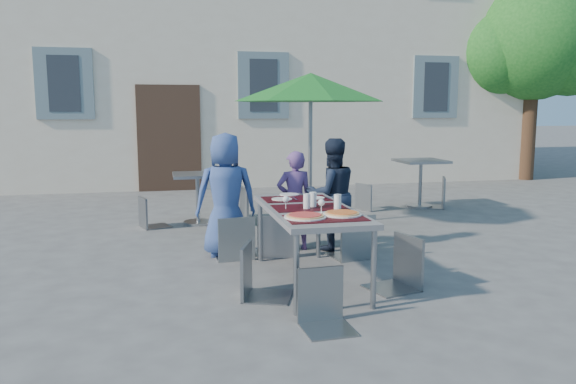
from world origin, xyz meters
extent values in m
plane|color=#47484A|center=(0.00, 0.00, 0.00)|extent=(90.00, 90.00, 0.00)
cube|color=beige|center=(0.00, 11.50, 3.50)|extent=(13.00, 8.00, 7.00)
cube|color=#3A261C|center=(-2.00, 7.47, 1.10)|extent=(1.30, 0.06, 2.20)
cube|color=slate|center=(-4.00, 7.47, 2.20)|extent=(1.10, 0.06, 1.40)
cube|color=#262B33|center=(-4.00, 7.45, 2.20)|extent=(0.60, 0.04, 1.10)
cube|color=slate|center=(0.00, 7.47, 2.20)|extent=(1.10, 0.06, 1.40)
cube|color=#262B33|center=(0.00, 7.45, 2.20)|extent=(0.60, 0.04, 1.10)
cube|color=slate|center=(4.00, 7.47, 2.20)|extent=(1.10, 0.06, 1.40)
cube|color=#262B33|center=(4.00, 7.45, 2.20)|extent=(0.60, 0.04, 1.10)
cylinder|color=#3F291B|center=(6.50, 7.50, 1.40)|extent=(0.36, 0.36, 2.80)
sphere|color=#16541B|center=(6.50, 7.50, 3.30)|extent=(2.80, 2.80, 2.80)
sphere|color=#16541B|center=(5.70, 7.80, 3.00)|extent=(2.00, 2.00, 2.00)
sphere|color=#16541B|center=(7.20, 7.10, 3.10)|extent=(2.20, 2.20, 2.20)
sphere|color=#16541B|center=(6.70, 8.10, 3.80)|extent=(1.80, 1.80, 1.80)
cube|color=#4B4A4F|center=(-0.77, 0.73, 0.72)|extent=(0.80, 1.85, 0.05)
cylinder|color=gray|center=(-1.11, -0.13, 0.35)|extent=(0.05, 0.05, 0.70)
cylinder|color=gray|center=(-0.43, -0.13, 0.35)|extent=(0.05, 0.05, 0.70)
cylinder|color=gray|center=(-1.11, 1.60, 0.35)|extent=(0.05, 0.05, 0.70)
cylinder|color=gray|center=(-0.43, 1.60, 0.35)|extent=(0.05, 0.05, 0.70)
cube|color=black|center=(-0.77, 0.18, 0.75)|extent=(0.70, 0.42, 0.01)
cube|color=black|center=(-0.77, 0.73, 0.75)|extent=(0.70, 0.42, 0.01)
cube|color=black|center=(-0.77, 1.28, 0.75)|extent=(0.70, 0.42, 0.01)
cylinder|color=white|center=(-0.95, 0.23, 0.76)|extent=(0.37, 0.37, 0.01)
cylinder|color=tan|center=(-0.95, 0.23, 0.77)|extent=(0.33, 0.33, 0.01)
cylinder|color=#9D120F|center=(-0.95, 0.23, 0.78)|extent=(0.29, 0.29, 0.01)
cylinder|color=white|center=(-0.59, 0.27, 0.76)|extent=(0.35, 0.35, 0.01)
cylinder|color=tan|center=(-0.59, 0.27, 0.77)|extent=(0.31, 0.31, 0.01)
cylinder|color=#A4230B|center=(-0.59, 0.27, 0.78)|extent=(0.27, 0.27, 0.01)
cylinder|color=silver|center=(-0.82, 0.67, 0.82)|extent=(0.07, 0.07, 0.15)
cylinder|color=silver|center=(-0.73, 0.75, 0.82)|extent=(0.07, 0.07, 0.15)
cylinder|color=silver|center=(-0.54, 0.57, 0.82)|extent=(0.07, 0.07, 0.15)
cylinder|color=silver|center=(-1.02, 0.69, 0.75)|extent=(0.06, 0.06, 0.00)
cylinder|color=silver|center=(-1.02, 0.69, 0.79)|extent=(0.01, 0.01, 0.08)
sphere|color=silver|center=(-1.02, 0.69, 0.85)|extent=(0.06, 0.06, 0.06)
cylinder|color=silver|center=(-0.74, 0.43, 0.75)|extent=(0.06, 0.06, 0.00)
cylinder|color=silver|center=(-0.74, 0.43, 0.79)|extent=(0.01, 0.01, 0.08)
sphere|color=silver|center=(-0.74, 0.43, 0.85)|extent=(0.06, 0.06, 0.06)
cylinder|color=white|center=(-0.94, 1.25, 0.76)|extent=(0.22, 0.22, 0.01)
cube|color=#9EA1A6|center=(-0.80, 1.25, 0.76)|extent=(0.02, 0.18, 0.00)
cylinder|color=white|center=(-0.58, 1.25, 0.76)|extent=(0.22, 0.22, 0.01)
cube|color=#9EA1A6|center=(-0.44, 1.25, 0.76)|extent=(0.02, 0.18, 0.00)
cylinder|color=white|center=(-0.79, 1.55, 0.76)|extent=(0.22, 0.22, 0.01)
cube|color=#9EA1A6|center=(-0.65, 1.55, 0.76)|extent=(0.02, 0.18, 0.00)
imported|color=#314987|center=(-1.45, 1.94, 0.72)|extent=(0.71, 0.47, 1.44)
imported|color=#583A78|center=(-0.61, 2.03, 0.61)|extent=(0.44, 0.29, 1.21)
imported|color=#182135|center=(-0.16, 1.96, 0.68)|extent=(0.70, 0.45, 1.36)
cube|color=gray|center=(-1.39, 1.84, 0.45)|extent=(0.45, 0.45, 0.03)
cube|color=gray|center=(-1.37, 1.64, 0.70)|extent=(0.42, 0.06, 0.50)
cylinder|color=gray|center=(-1.22, 2.03, 0.22)|extent=(0.02, 0.02, 0.44)
cylinder|color=gray|center=(-1.58, 2.01, 0.22)|extent=(0.02, 0.02, 0.44)
cylinder|color=gray|center=(-1.19, 1.67, 0.22)|extent=(0.02, 0.02, 0.44)
cylinder|color=gray|center=(-1.56, 1.65, 0.22)|extent=(0.02, 0.02, 0.44)
cube|color=#92959D|center=(-0.91, 1.86, 0.45)|extent=(0.45, 0.45, 0.03)
cube|color=#92959D|center=(-0.92, 1.66, 0.70)|extent=(0.42, 0.06, 0.50)
cylinder|color=#92959D|center=(-0.71, 2.03, 0.22)|extent=(0.02, 0.02, 0.44)
cylinder|color=#92959D|center=(-1.07, 2.06, 0.22)|extent=(0.02, 0.02, 0.44)
cylinder|color=#92959D|center=(-0.74, 1.67, 0.22)|extent=(0.02, 0.02, 0.44)
cylinder|color=#92959D|center=(-1.10, 1.70, 0.22)|extent=(0.02, 0.02, 0.44)
cube|color=gray|center=(-0.07, 1.56, 0.47)|extent=(0.51, 0.51, 0.03)
cube|color=gray|center=(-0.03, 1.35, 0.73)|extent=(0.44, 0.11, 0.52)
cylinder|color=gray|center=(0.08, 1.78, 0.23)|extent=(0.02, 0.02, 0.46)
cylinder|color=gray|center=(-0.29, 1.71, 0.23)|extent=(0.02, 0.02, 0.46)
cylinder|color=gray|center=(0.15, 1.41, 0.23)|extent=(0.02, 0.02, 0.46)
cylinder|color=gray|center=(-0.22, 1.34, 0.23)|extent=(0.02, 0.02, 0.46)
cube|color=gray|center=(-1.26, 0.36, 0.44)|extent=(0.53, 0.53, 0.03)
cube|color=gray|center=(-1.45, 0.42, 0.69)|extent=(0.17, 0.40, 0.49)
cylinder|color=gray|center=(-1.15, 0.13, 0.22)|extent=(0.02, 0.02, 0.43)
cylinder|color=gray|center=(-1.03, 0.46, 0.22)|extent=(0.02, 0.02, 0.43)
cylinder|color=gray|center=(-1.49, 0.25, 0.22)|extent=(0.02, 0.02, 0.43)
cylinder|color=gray|center=(-1.37, 0.58, 0.22)|extent=(0.02, 0.02, 0.43)
cube|color=gray|center=(-0.07, 0.33, 0.46)|extent=(0.52, 0.52, 0.03)
cube|color=gray|center=(0.13, 0.38, 0.71)|extent=(0.14, 0.42, 0.51)
cylinder|color=gray|center=(-0.29, 0.46, 0.22)|extent=(0.02, 0.02, 0.45)
cylinder|color=gray|center=(-0.20, 0.11, 0.22)|extent=(0.02, 0.02, 0.45)
cylinder|color=gray|center=(0.06, 0.55, 0.22)|extent=(0.02, 0.02, 0.45)
cylinder|color=gray|center=(0.15, 0.20, 0.22)|extent=(0.02, 0.02, 0.45)
cube|color=gray|center=(-0.95, -0.50, 0.41)|extent=(0.40, 0.40, 0.03)
cube|color=gray|center=(-0.96, -0.32, 0.64)|extent=(0.38, 0.05, 0.46)
cylinder|color=gray|center=(-1.10, -0.67, 0.20)|extent=(0.02, 0.02, 0.40)
cylinder|color=gray|center=(-0.78, -0.66, 0.20)|extent=(0.02, 0.02, 0.40)
cylinder|color=gray|center=(-1.12, -0.34, 0.20)|extent=(0.02, 0.02, 0.40)
cylinder|color=gray|center=(-0.79, -0.33, 0.20)|extent=(0.02, 0.02, 0.40)
cylinder|color=#9EA1A6|center=(-0.06, 3.37, 0.04)|extent=(0.50, 0.50, 0.09)
cylinder|color=gray|center=(-0.06, 3.37, 1.03)|extent=(0.06, 0.06, 2.06)
cone|color=#166720|center=(-0.06, 3.37, 2.01)|extent=(2.21, 2.21, 0.40)
cylinder|color=#9EA1A6|center=(-1.66, 3.85, 0.02)|extent=(0.44, 0.44, 0.04)
cylinder|color=gray|center=(-1.66, 3.85, 0.35)|extent=(0.06, 0.06, 0.71)
cube|color=gray|center=(-1.66, 3.85, 0.74)|extent=(0.71, 0.71, 0.04)
cube|color=gray|center=(-2.28, 3.76, 0.41)|extent=(0.48, 0.48, 0.03)
cube|color=gray|center=(-2.46, 3.71, 0.63)|extent=(0.14, 0.37, 0.45)
cylinder|color=gray|center=(-2.08, 3.66, 0.20)|extent=(0.02, 0.02, 0.40)
cylinder|color=gray|center=(-2.18, 3.97, 0.20)|extent=(0.02, 0.02, 0.40)
cylinder|color=gray|center=(-2.39, 3.56, 0.20)|extent=(0.02, 0.02, 0.40)
cylinder|color=gray|center=(-2.49, 3.87, 0.20)|extent=(0.02, 0.02, 0.40)
cube|color=#94999F|center=(-1.21, 3.69, 0.50)|extent=(0.50, 0.50, 0.03)
cube|color=#94999F|center=(-0.99, 3.71, 0.77)|extent=(0.07, 0.46, 0.55)
cylinder|color=#94999F|center=(-1.42, 3.87, 0.24)|extent=(0.02, 0.02, 0.49)
cylinder|color=#94999F|center=(-1.39, 3.48, 0.24)|extent=(0.02, 0.02, 0.49)
cylinder|color=#94999F|center=(-1.02, 3.91, 0.24)|extent=(0.02, 0.02, 0.49)
cylinder|color=#94999F|center=(-0.99, 3.51, 0.24)|extent=(0.02, 0.02, 0.49)
cylinder|color=#9EA1A6|center=(2.21, 4.43, 0.02)|extent=(0.44, 0.44, 0.04)
cylinder|color=gray|center=(2.21, 4.43, 0.39)|extent=(0.06, 0.06, 0.78)
cube|color=gray|center=(2.21, 4.43, 0.81)|extent=(0.78, 0.78, 0.04)
cube|color=gray|center=(1.31, 4.44, 0.41)|extent=(0.50, 0.50, 0.03)
cube|color=gray|center=(1.15, 4.36, 0.64)|extent=(0.17, 0.36, 0.45)
cylinder|color=gray|center=(1.53, 4.35, 0.20)|extent=(0.02, 0.02, 0.40)
cylinder|color=gray|center=(1.40, 4.65, 0.20)|extent=(0.02, 0.02, 0.40)
cylinder|color=gray|center=(1.23, 4.22, 0.20)|extent=(0.02, 0.02, 0.40)
cylinder|color=gray|center=(1.10, 4.52, 0.20)|extent=(0.02, 0.02, 0.40)
cube|color=gray|center=(2.40, 4.39, 0.48)|extent=(0.59, 0.59, 0.03)
cube|color=gray|center=(2.60, 4.30, 0.75)|extent=(0.22, 0.42, 0.53)
cylinder|color=gray|center=(2.31, 4.65, 0.23)|extent=(0.02, 0.02, 0.47)
cylinder|color=gray|center=(2.15, 4.30, 0.23)|extent=(0.02, 0.02, 0.47)
cylinder|color=gray|center=(2.66, 4.49, 0.23)|extent=(0.02, 0.02, 0.47)
cylinder|color=gray|center=(2.50, 4.14, 0.23)|extent=(0.02, 0.02, 0.47)
camera|label=1|loc=(-2.17, -4.50, 1.71)|focal=35.00mm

